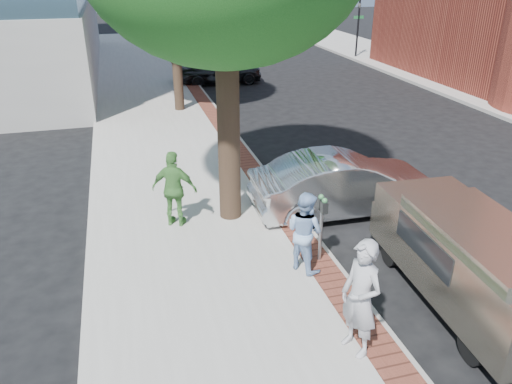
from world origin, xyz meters
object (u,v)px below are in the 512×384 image
object	(u,v)px
parking_meter	(322,215)
person_officer	(305,231)
person_gray	(361,298)
bg_car	(218,69)
sedan_silver	(344,184)
van	(465,254)
person_green	(174,189)

from	to	relation	value
parking_meter	person_officer	distance (m)	0.50
person_officer	person_gray	bearing A→B (deg)	150.66
bg_car	sedan_silver	bearing A→B (deg)	-178.19
van	person_gray	bearing A→B (deg)	-156.46
person_officer	bg_car	distance (m)	17.95
person_green	van	bearing A→B (deg)	165.42
person_green	person_gray	bearing A→B (deg)	139.35
parking_meter	sedan_silver	world-z (taller)	parking_meter
person_officer	sedan_silver	world-z (taller)	person_officer
parking_meter	van	xyz separation A→B (m)	(2.17, -1.68, -0.27)
person_gray	person_officer	xyz separation A→B (m)	(0.02, 2.46, -0.16)
parking_meter	person_gray	size ratio (longest dim) A/B	0.74
person_officer	parking_meter	bearing A→B (deg)	-96.90
person_gray	bg_car	bearing A→B (deg)	156.44
sedan_silver	person_green	bearing A→B (deg)	88.60
bg_car	van	xyz separation A→B (m)	(0.68, -19.36, 0.17)
parking_meter	person_gray	distance (m)	2.67
person_officer	person_green	world-z (taller)	person_green
bg_car	parking_meter	bearing A→B (deg)	176.87
van	bg_car	bearing A→B (deg)	95.50
sedan_silver	bg_car	bearing A→B (deg)	1.14
person_green	bg_car	bearing A→B (deg)	-79.94
person_green	bg_car	xyz separation A→B (m)	(4.17, 15.31, -0.30)
person_green	sedan_silver	bearing A→B (deg)	-157.12
parking_meter	person_green	distance (m)	3.58
sedan_silver	van	distance (m)	3.93
person_green	sedan_silver	distance (m)	4.21
parking_meter	person_gray	bearing A→B (deg)	-99.50
parking_meter	person_officer	size ratio (longest dim) A/B	0.88
parking_meter	sedan_silver	size ratio (longest dim) A/B	0.32
parking_meter	bg_car	distance (m)	17.75
sedan_silver	bg_car	xyz separation A→B (m)	(-0.03, 15.48, -0.00)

